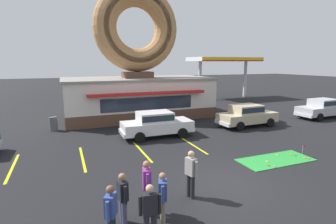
% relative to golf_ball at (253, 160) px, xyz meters
% --- Properties ---
extents(ground_plane, '(160.00, 160.00, 0.00)m').
position_rel_golf_ball_xyz_m(ground_plane, '(-2.56, -1.58, -0.05)').
color(ground_plane, black).
extents(donut_shop_building, '(12.30, 6.75, 10.96)m').
position_rel_golf_ball_xyz_m(donut_shop_building, '(-2.20, 12.36, 3.69)').
color(donut_shop_building, brown).
rests_on(donut_shop_building, ground).
extents(putting_mat, '(3.67, 1.57, 0.03)m').
position_rel_golf_ball_xyz_m(putting_mat, '(1.09, -0.30, -0.04)').
color(putting_mat, green).
rests_on(putting_mat, ground).
extents(mini_donut_near_left, '(0.13, 0.13, 0.04)m').
position_rel_golf_ball_xyz_m(mini_donut_near_left, '(2.31, -0.06, -0.00)').
color(mini_donut_near_left, '#D17F47').
rests_on(mini_donut_near_left, putting_mat).
extents(mini_donut_near_right, '(0.13, 0.13, 0.04)m').
position_rel_golf_ball_xyz_m(mini_donut_near_right, '(0.21, -0.76, -0.00)').
color(mini_donut_near_right, brown).
rests_on(mini_donut_near_right, putting_mat).
extents(mini_donut_mid_left, '(0.13, 0.13, 0.04)m').
position_rel_golf_ball_xyz_m(mini_donut_mid_left, '(2.60, -0.66, -0.00)').
color(mini_donut_mid_left, '#D17F47').
rests_on(mini_donut_mid_left, putting_mat).
extents(mini_donut_mid_centre, '(0.13, 0.13, 0.04)m').
position_rel_golf_ball_xyz_m(mini_donut_mid_centre, '(1.57, 0.12, -0.00)').
color(mini_donut_mid_centre, '#E5C666').
rests_on(mini_donut_mid_centre, putting_mat).
extents(mini_donut_mid_right, '(0.13, 0.13, 0.04)m').
position_rel_golf_ball_xyz_m(mini_donut_mid_right, '(2.40, -0.24, -0.00)').
color(mini_donut_mid_right, brown).
rests_on(mini_donut_mid_right, putting_mat).
extents(mini_donut_far_left, '(0.13, 0.13, 0.04)m').
position_rel_golf_ball_xyz_m(mini_donut_far_left, '(2.67, -0.82, -0.00)').
color(mini_donut_far_left, '#A5724C').
rests_on(mini_donut_far_left, putting_mat).
extents(mini_donut_far_centre, '(0.13, 0.13, 0.04)m').
position_rel_golf_ball_xyz_m(mini_donut_far_centre, '(0.51, -0.37, -0.00)').
color(mini_donut_far_centre, '#E5C666').
rests_on(mini_donut_far_centre, putting_mat).
extents(mini_donut_far_right, '(0.13, 0.13, 0.04)m').
position_rel_golf_ball_xyz_m(mini_donut_far_right, '(0.41, -0.97, -0.00)').
color(mini_donut_far_right, '#D8667F').
rests_on(mini_donut_far_right, putting_mat).
extents(golf_ball, '(0.04, 0.04, 0.04)m').
position_rel_golf_ball_xyz_m(golf_ball, '(0.00, 0.00, 0.00)').
color(golf_ball, white).
rests_on(golf_ball, putting_mat).
extents(putting_flag_pin, '(0.13, 0.01, 0.55)m').
position_rel_golf_ball_xyz_m(putting_flag_pin, '(2.71, -0.41, 0.39)').
color(putting_flag_pin, silver).
rests_on(putting_flag_pin, putting_mat).
extents(car_champagne, '(4.62, 2.12, 1.60)m').
position_rel_golf_ball_xyz_m(car_champagne, '(4.22, 5.85, 0.82)').
color(car_champagne, '#BCAD89').
rests_on(car_champagne, ground).
extents(car_silver, '(4.62, 2.11, 1.60)m').
position_rel_golf_ball_xyz_m(car_silver, '(12.10, 5.94, 0.82)').
color(car_silver, '#B2B5BA').
rests_on(car_silver, ground).
extents(car_white, '(4.59, 2.04, 1.60)m').
position_rel_golf_ball_xyz_m(car_white, '(-2.87, 5.72, 0.82)').
color(car_white, silver).
rests_on(car_white, ground).
extents(pedestrian_blue_sweater_man, '(0.34, 0.58, 1.69)m').
position_rel_golf_ball_xyz_m(pedestrian_blue_sweater_man, '(-4.31, -1.92, 0.89)').
color(pedestrian_blue_sweater_man, '#232328').
rests_on(pedestrian_blue_sweater_man, ground).
extents(pedestrian_hooded_kid, '(0.59, 0.30, 1.59)m').
position_rel_golf_ball_xyz_m(pedestrian_hooded_kid, '(-6.32, -3.58, 0.83)').
color(pedestrian_hooded_kid, '#232328').
rests_on(pedestrian_hooded_kid, ground).
extents(pedestrian_leather_jacket_man, '(0.39, 0.54, 1.61)m').
position_rel_golf_ball_xyz_m(pedestrian_leather_jacket_man, '(-7.26, -3.28, 0.84)').
color(pedestrian_leather_jacket_man, '#232328').
rests_on(pedestrian_leather_jacket_man, ground).
extents(pedestrian_clipboard_woman, '(0.36, 0.57, 1.57)m').
position_rel_golf_ball_xyz_m(pedestrian_clipboard_woman, '(-5.73, -2.95, 0.81)').
color(pedestrian_clipboard_woman, '#7F7056').
rests_on(pedestrian_clipboard_woman, ground).
extents(pedestrian_beanie_man, '(0.31, 0.58, 1.73)m').
position_rel_golf_ball_xyz_m(pedestrian_beanie_man, '(-6.01, -2.33, 0.92)').
color(pedestrian_beanie_man, '#7F7056').
rests_on(pedestrian_beanie_man, ground).
extents(pedestrian_crossing_woman, '(0.28, 0.59, 1.55)m').
position_rel_golf_ball_xyz_m(pedestrian_crossing_woman, '(-6.80, -2.54, 0.80)').
color(pedestrian_crossing_woman, '#474C66').
rests_on(pedestrian_crossing_woman, ground).
extents(trash_bin, '(0.57, 0.57, 0.97)m').
position_rel_golf_ball_xyz_m(trash_bin, '(-8.94, 9.76, 0.45)').
color(trash_bin, '#51565B').
rests_on(trash_bin, ground).
extents(gas_station_canopy, '(9.00, 4.46, 5.30)m').
position_rel_golf_ball_xyz_m(gas_station_canopy, '(11.56, 20.00, 4.81)').
color(gas_station_canopy, silver).
rests_on(gas_station_canopy, ground).
extents(parking_stripe_far_left, '(0.12, 3.60, 0.01)m').
position_rel_golf_ball_xyz_m(parking_stripe_far_left, '(-10.52, 3.42, -0.05)').
color(parking_stripe_far_left, yellow).
rests_on(parking_stripe_far_left, ground).
extents(parking_stripe_left, '(0.12, 3.60, 0.01)m').
position_rel_golf_ball_xyz_m(parking_stripe_left, '(-7.52, 3.42, -0.05)').
color(parking_stripe_left, yellow).
rests_on(parking_stripe_left, ground).
extents(parking_stripe_mid_left, '(0.12, 3.60, 0.01)m').
position_rel_golf_ball_xyz_m(parking_stripe_mid_left, '(-4.52, 3.42, -0.05)').
color(parking_stripe_mid_left, yellow).
rests_on(parking_stripe_mid_left, ground).
extents(parking_stripe_centre, '(0.12, 3.60, 0.01)m').
position_rel_golf_ball_xyz_m(parking_stripe_centre, '(-1.52, 3.42, -0.05)').
color(parking_stripe_centre, yellow).
rests_on(parking_stripe_centre, ground).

